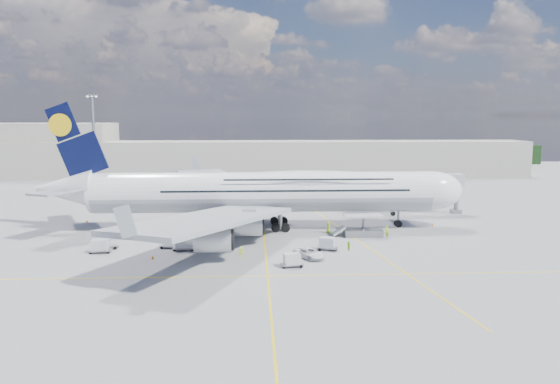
{
  "coord_description": "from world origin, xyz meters",
  "views": [
    {
      "loc": [
        -1.66,
        -88.2,
        20.54
      ],
      "look_at": [
        2.94,
        8.0,
        7.01
      ],
      "focal_mm": 35.0,
      "sensor_mm": 36.0,
      "label": 1
    }
  ],
  "objects_px": {
    "cone_wing_left_outer": "(225,206)",
    "light_mast": "(94,146)",
    "cargo_loader": "(362,229)",
    "crew_wing": "(169,236)",
    "dolly_row_b": "(184,243)",
    "dolly_nose_far": "(292,260)",
    "catering_truck_outer": "(217,194)",
    "catering_truck_inner": "(215,203)",
    "cone_wing_left_inner": "(200,210)",
    "cone_nose": "(433,225)",
    "crew_loader": "(349,246)",
    "crew_nose": "(387,232)",
    "airliner": "(265,191)",
    "dolly_row_a": "(100,246)",
    "dolly_row_c": "(170,246)",
    "cone_wing_right_inner": "(227,249)",
    "baggage_tug": "(213,245)",
    "service_van": "(309,253)",
    "dolly_back": "(108,246)",
    "crew_van": "(328,228)",
    "dolly_nose_near": "(327,243)",
    "crew_tug": "(241,252)",
    "cone_tail": "(87,221)",
    "jet_bridge": "(408,183)"
  },
  "relations": [
    {
      "from": "cargo_loader",
      "to": "crew_wing",
      "type": "xyz_separation_m",
      "value": [
        -32.63,
        -1.7,
        -0.51
      ]
    },
    {
      "from": "light_mast",
      "to": "dolly_row_b",
      "type": "bearing_deg",
      "value": -61.58
    },
    {
      "from": "light_mast",
      "to": "dolly_nose_far",
      "type": "height_order",
      "value": "light_mast"
    },
    {
      "from": "catering_truck_outer",
      "to": "crew_van",
      "type": "relative_size",
      "value": 3.81
    },
    {
      "from": "crew_van",
      "to": "dolly_nose_near",
      "type": "bearing_deg",
      "value": 154.61
    },
    {
      "from": "airliner",
      "to": "cone_tail",
      "type": "height_order",
      "value": "airliner"
    },
    {
      "from": "light_mast",
      "to": "cone_tail",
      "type": "xyz_separation_m",
      "value": [
        5.95,
        -27.85,
        -12.92
      ]
    },
    {
      "from": "crew_nose",
      "to": "cone_wing_left_inner",
      "type": "height_order",
      "value": "crew_nose"
    },
    {
      "from": "jet_bridge",
      "to": "light_mast",
      "type": "relative_size",
      "value": 0.74
    },
    {
      "from": "catering_truck_outer",
      "to": "service_van",
      "type": "distance_m",
      "value": 55.55
    },
    {
      "from": "catering_truck_outer",
      "to": "crew_nose",
      "type": "distance_m",
      "value": 51.02
    },
    {
      "from": "crew_nose",
      "to": "catering_truck_inner",
      "type": "bearing_deg",
      "value": 126.85
    },
    {
      "from": "airliner",
      "to": "dolly_row_c",
      "type": "height_order",
      "value": "airliner"
    },
    {
      "from": "crew_loader",
      "to": "crew_wing",
      "type": "bearing_deg",
      "value": -145.57
    },
    {
      "from": "catering_truck_inner",
      "to": "catering_truck_outer",
      "type": "xyz_separation_m",
      "value": [
        -0.46,
        15.21,
        -0.09
      ]
    },
    {
      "from": "crew_loader",
      "to": "cone_wing_left_outer",
      "type": "height_order",
      "value": "crew_loader"
    },
    {
      "from": "catering_truck_outer",
      "to": "crew_van",
      "type": "distance_m",
      "value": 42.24
    },
    {
      "from": "dolly_row_c",
      "to": "cone_nose",
      "type": "bearing_deg",
      "value": 24.74
    },
    {
      "from": "light_mast",
      "to": "cone_nose",
      "type": "bearing_deg",
      "value": -25.56
    },
    {
      "from": "dolly_row_b",
      "to": "crew_loader",
      "type": "distance_m",
      "value": 25.3
    },
    {
      "from": "cone_wing_left_outer",
      "to": "catering_truck_inner",
      "type": "bearing_deg",
      "value": -102.8
    },
    {
      "from": "dolly_row_b",
      "to": "cone_wing_left_inner",
      "type": "xyz_separation_m",
      "value": [
        -0.84,
        34.89,
        -0.87
      ]
    },
    {
      "from": "light_mast",
      "to": "dolly_row_a",
      "type": "xyz_separation_m",
      "value": [
        15.08,
        -51.8,
        -12.1
      ]
    },
    {
      "from": "airliner",
      "to": "dolly_row_a",
      "type": "xyz_separation_m",
      "value": [
        -25.18,
        -16.8,
        -5.76
      ]
    },
    {
      "from": "dolly_row_b",
      "to": "dolly_nose_far",
      "type": "height_order",
      "value": "dolly_row_b"
    },
    {
      "from": "dolly_back",
      "to": "cone_nose",
      "type": "height_order",
      "value": "cone_nose"
    },
    {
      "from": "cargo_loader",
      "to": "dolly_row_a",
      "type": "bearing_deg",
      "value": -166.92
    },
    {
      "from": "crew_wing",
      "to": "cone_nose",
      "type": "distance_m",
      "value": 48.54
    },
    {
      "from": "cargo_loader",
      "to": "catering_truck_outer",
      "type": "height_order",
      "value": "catering_truck_outer"
    },
    {
      "from": "cone_wing_right_inner",
      "to": "cone_wing_left_outer",
      "type": "bearing_deg",
      "value": 93.32
    },
    {
      "from": "catering_truck_outer",
      "to": "cone_wing_left_inner",
      "type": "bearing_deg",
      "value": -115.49
    },
    {
      "from": "dolly_back",
      "to": "cone_wing_left_inner",
      "type": "xyz_separation_m",
      "value": [
        11.11,
        33.39,
        -0.1
      ]
    },
    {
      "from": "dolly_nose_far",
      "to": "cone_wing_left_outer",
      "type": "height_order",
      "value": "dolly_nose_far"
    },
    {
      "from": "cone_wing_right_inner",
      "to": "service_van",
      "type": "bearing_deg",
      "value": -22.17
    },
    {
      "from": "dolly_back",
      "to": "cone_tail",
      "type": "distance_m",
      "value": 23.45
    },
    {
      "from": "dolly_nose_far",
      "to": "cone_wing_right_inner",
      "type": "height_order",
      "value": "dolly_nose_far"
    },
    {
      "from": "catering_truck_inner",
      "to": "cone_wing_left_outer",
      "type": "bearing_deg",
      "value": 95.54
    },
    {
      "from": "dolly_row_c",
      "to": "baggage_tug",
      "type": "bearing_deg",
      "value": -7.42
    },
    {
      "from": "airliner",
      "to": "crew_wing",
      "type": "xyz_separation_m",
      "value": [
        -16.08,
        -8.8,
        -6.12
      ]
    },
    {
      "from": "crew_tug",
      "to": "cone_wing_left_inner",
      "type": "distance_m",
      "value": 40.83
    },
    {
      "from": "cone_nose",
      "to": "cone_wing_left_inner",
      "type": "relative_size",
      "value": 0.96
    },
    {
      "from": "cone_wing_left_outer",
      "to": "light_mast",
      "type": "bearing_deg",
      "value": 161.21
    },
    {
      "from": "jet_bridge",
      "to": "crew_wing",
      "type": "bearing_deg",
      "value": -156.61
    },
    {
      "from": "dolly_nose_near",
      "to": "baggage_tug",
      "type": "height_order",
      "value": "dolly_nose_near"
    },
    {
      "from": "dolly_nose_near",
      "to": "baggage_tug",
      "type": "relative_size",
      "value": 1.03
    },
    {
      "from": "service_van",
      "to": "cone_nose",
      "type": "height_order",
      "value": "service_van"
    },
    {
      "from": "crew_tug",
      "to": "cone_nose",
      "type": "distance_m",
      "value": 41.29
    },
    {
      "from": "dolly_row_c",
      "to": "catering_truck_outer",
      "type": "bearing_deg",
      "value": 91.39
    },
    {
      "from": "crew_tug",
      "to": "cone_wing_left_outer",
      "type": "relative_size",
      "value": 2.91
    },
    {
      "from": "airliner",
      "to": "dolly_nose_far",
      "type": "relative_size",
      "value": 24.52
    }
  ]
}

